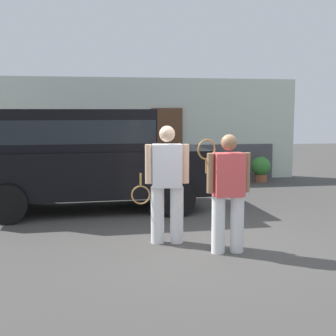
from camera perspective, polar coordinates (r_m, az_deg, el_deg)
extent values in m
plane|color=#423F3D|center=(6.92, 5.07, -9.82)|extent=(40.00, 40.00, 0.00)
cube|color=silver|center=(13.31, -2.28, 4.82)|extent=(8.77, 0.30, 2.96)
cube|color=#4C4C51|center=(13.19, -2.15, 0.61)|extent=(7.37, 0.10, 1.04)
cube|color=brown|center=(13.19, -0.13, 2.93)|extent=(0.90, 0.06, 2.10)
cube|color=black|center=(9.45, -9.43, -0.35)|extent=(4.65, 2.03, 0.90)
cube|color=black|center=(9.38, -11.07, 4.77)|extent=(2.95, 1.84, 0.80)
cube|color=black|center=(9.38, -11.06, 4.65)|extent=(2.89, 1.86, 0.44)
cylinder|color=black|center=(10.61, -1.16, -1.84)|extent=(0.73, 0.28, 0.72)
cylinder|color=black|center=(8.78, 1.03, -3.74)|extent=(0.73, 0.28, 0.72)
cylinder|color=black|center=(10.53, -18.02, -2.26)|extent=(0.73, 0.28, 0.72)
cylinder|color=black|center=(8.67, -19.47, -4.28)|extent=(0.73, 0.28, 0.72)
cylinder|color=white|center=(7.02, 1.10, -5.87)|extent=(0.20, 0.20, 0.87)
cylinder|color=white|center=(7.01, -1.33, -5.89)|extent=(0.20, 0.20, 0.87)
cube|color=silver|center=(6.88, -0.11, 0.29)|extent=(0.47, 0.33, 0.65)
sphere|color=beige|center=(6.84, -0.11, 4.29)|extent=(0.24, 0.24, 0.24)
cylinder|color=beige|center=(6.90, 2.19, 0.53)|extent=(0.11, 0.11, 0.59)
cylinder|color=beige|center=(6.87, -2.43, 0.51)|extent=(0.11, 0.11, 0.59)
torus|color=olive|center=(6.99, -3.43, -3.38)|extent=(0.37, 0.07, 0.37)
cylinder|color=olive|center=(6.95, -3.45, -1.48)|extent=(0.03, 0.03, 0.20)
cylinder|color=white|center=(6.64, 8.63, -6.92)|extent=(0.19, 0.19, 0.82)
cylinder|color=white|center=(6.56, 6.30, -7.06)|extent=(0.19, 0.19, 0.82)
cube|color=#E04C4C|center=(6.46, 7.58, -0.82)|extent=(0.42, 0.26, 0.61)
sphere|color=#8C6647|center=(6.42, 7.64, 3.19)|extent=(0.23, 0.23, 0.23)
cylinder|color=#8C6647|center=(6.54, 9.77, -0.54)|extent=(0.10, 0.10, 0.56)
cylinder|color=#8C6647|center=(6.39, 5.34, -0.65)|extent=(0.10, 0.10, 0.56)
torus|color=olive|center=(6.39, 4.84, 2.33)|extent=(0.29, 0.11, 0.29)
cylinder|color=olive|center=(6.41, 4.82, 0.23)|extent=(0.03, 0.03, 0.20)
cylinder|color=brown|center=(12.86, 7.54, -1.45)|extent=(0.36, 0.36, 0.22)
sphere|color=#2D6B28|center=(12.81, 7.57, 0.08)|extent=(0.56, 0.56, 0.56)
cylinder|color=#9E5638|center=(13.33, 11.50, -1.24)|extent=(0.35, 0.35, 0.22)
sphere|color=#387F33|center=(13.29, 11.54, 0.21)|extent=(0.55, 0.55, 0.55)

